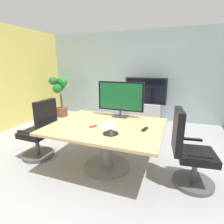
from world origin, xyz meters
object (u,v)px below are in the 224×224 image
object	(u,v)px
potted_plant	(60,90)
conference_phone	(111,132)
wall_display_unit	(145,107)
remote_control	(145,129)
conference_table	(107,135)
office_chair_left	(40,134)
office_chair_right	(189,155)
tv_monitor	(121,97)

from	to	relation	value
potted_plant	conference_phone	xyz separation A→B (m)	(2.74, -2.62, -0.10)
wall_display_unit	remote_control	world-z (taller)	wall_display_unit
conference_table	remote_control	xyz separation A→B (m)	(0.61, -0.01, 0.19)
potted_plant	office_chair_left	bearing A→B (deg)	-61.52
remote_control	office_chair_left	bearing A→B (deg)	-165.26
potted_plant	remote_control	xyz separation A→B (m)	(3.15, -2.30, -0.12)
office_chair_left	potted_plant	world-z (taller)	potted_plant
potted_plant	conference_phone	distance (m)	3.79
potted_plant	remote_control	distance (m)	3.90
office_chair_right	conference_phone	world-z (taller)	office_chair_right
office_chair_right	potted_plant	world-z (taller)	potted_plant
office_chair_left	conference_phone	distance (m)	1.47
tv_monitor	remote_control	world-z (taller)	tv_monitor
office_chair_right	conference_phone	xyz separation A→B (m)	(-1.04, -0.31, 0.31)
conference_table	wall_display_unit	xyz separation A→B (m)	(0.14, 2.71, -0.12)
office_chair_left	wall_display_unit	distance (m)	3.15
tv_monitor	wall_display_unit	distance (m)	2.28
conference_phone	office_chair_left	bearing A→B (deg)	172.37
tv_monitor	wall_display_unit	world-z (taller)	tv_monitor
potted_plant	conference_phone	world-z (taller)	potted_plant
office_chair_left	tv_monitor	world-z (taller)	tv_monitor
conference_table	potted_plant	world-z (taller)	potted_plant
wall_display_unit	conference_phone	distance (m)	3.04
conference_table	office_chair_right	distance (m)	1.24
wall_display_unit	potted_plant	xyz separation A→B (m)	(-2.69, -0.41, 0.43)
office_chair_left	tv_monitor	xyz separation A→B (m)	(1.29, 0.66, 0.64)
conference_table	conference_phone	xyz separation A→B (m)	(0.19, -0.32, 0.21)
office_chair_left	conference_phone	bearing A→B (deg)	83.85
office_chair_left	remote_control	distance (m)	1.86
remote_control	wall_display_unit	bearing A→B (deg)	110.64
potted_plant	office_chair_right	bearing A→B (deg)	-31.38
tv_monitor	potted_plant	world-z (taller)	tv_monitor
conference_phone	remote_control	xyz separation A→B (m)	(0.42, 0.31, -0.02)
wall_display_unit	conference_phone	bearing A→B (deg)	-89.03
office_chair_right	potted_plant	distance (m)	4.44
office_chair_left	office_chair_right	world-z (taller)	same
conference_table	tv_monitor	distance (m)	0.75
wall_display_unit	conference_phone	size ratio (longest dim) A/B	5.95
office_chair_right	remote_control	distance (m)	0.69
remote_control	tv_monitor	bearing A→B (deg)	146.59
conference_table	office_chair_left	distance (m)	1.24
potted_plant	tv_monitor	bearing A→B (deg)	-34.15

